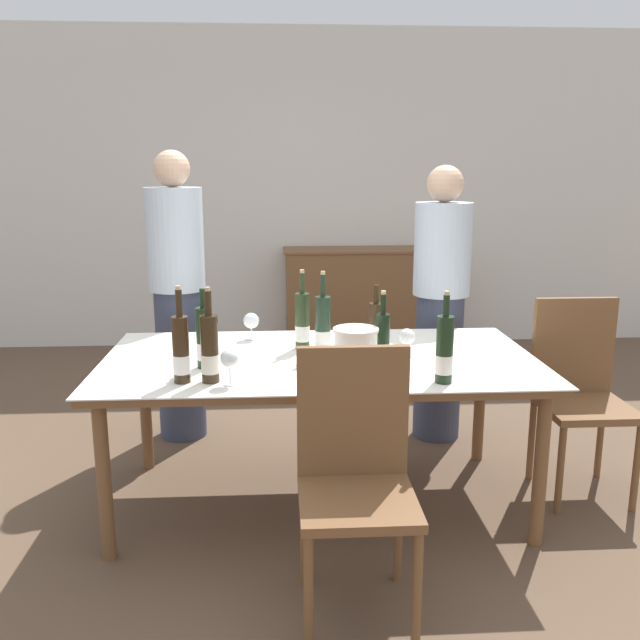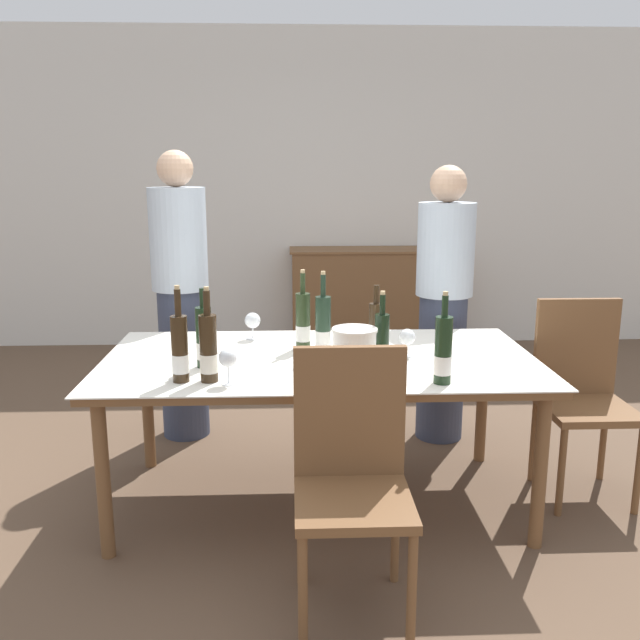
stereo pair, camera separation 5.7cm
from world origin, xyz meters
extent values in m
plane|color=brown|center=(0.00, 0.00, 0.00)|extent=(12.00, 12.00, 0.00)
cube|color=silver|center=(0.00, 3.15, 1.40)|extent=(8.00, 0.10, 2.80)
cube|color=brown|center=(0.58, 2.86, 0.45)|extent=(1.41, 0.44, 0.89)
cube|color=brown|center=(0.58, 2.86, 0.90)|extent=(1.45, 0.46, 0.02)
cylinder|color=brown|center=(-0.92, -0.44, 0.35)|extent=(0.06, 0.06, 0.70)
cylinder|color=brown|center=(0.92, -0.44, 0.35)|extent=(0.06, 0.06, 0.70)
cylinder|color=brown|center=(-0.92, 0.44, 0.35)|extent=(0.06, 0.06, 0.70)
cylinder|color=brown|center=(0.92, 0.44, 0.35)|extent=(0.06, 0.06, 0.70)
cube|color=brown|center=(0.00, 0.00, 0.71)|extent=(1.99, 1.05, 0.04)
cube|color=white|center=(0.00, 0.00, 0.73)|extent=(2.02, 1.08, 0.01)
cylinder|color=white|center=(0.13, -0.29, 0.84)|extent=(0.18, 0.18, 0.21)
cylinder|color=white|center=(0.13, -0.29, 0.94)|extent=(0.19, 0.19, 0.01)
cylinder|color=#332314|center=(-0.48, -0.34, 0.88)|extent=(0.07, 0.07, 0.28)
cylinder|color=silver|center=(-0.48, -0.34, 0.82)|extent=(0.08, 0.08, 0.08)
cylinder|color=#332314|center=(-0.48, -0.34, 1.07)|extent=(0.03, 0.03, 0.10)
cylinder|color=tan|center=(-0.48, -0.34, 1.13)|extent=(0.02, 0.02, 0.02)
cylinder|color=black|center=(0.27, -0.19, 0.86)|extent=(0.06, 0.06, 0.24)
cylinder|color=white|center=(0.27, -0.19, 0.81)|extent=(0.07, 0.07, 0.07)
cylinder|color=black|center=(0.27, -0.19, 1.03)|extent=(0.03, 0.03, 0.09)
cylinder|color=tan|center=(0.27, -0.19, 1.08)|extent=(0.02, 0.02, 0.02)
cylinder|color=#332314|center=(0.26, 0.01, 0.87)|extent=(0.06, 0.06, 0.25)
cylinder|color=white|center=(0.26, 0.01, 0.81)|extent=(0.07, 0.07, 0.07)
cylinder|color=#332314|center=(0.26, 0.01, 1.04)|extent=(0.03, 0.03, 0.09)
cylinder|color=#1E3323|center=(0.02, 0.05, 0.88)|extent=(0.07, 0.07, 0.28)
cylinder|color=white|center=(0.02, 0.05, 0.82)|extent=(0.07, 0.07, 0.08)
cylinder|color=#1E3323|center=(0.02, 0.05, 1.07)|extent=(0.02, 0.02, 0.10)
cylinder|color=tan|center=(0.02, 0.05, 1.13)|extent=(0.02, 0.02, 0.02)
cylinder|color=black|center=(-0.52, -0.13, 0.87)|extent=(0.07, 0.07, 0.27)
cylinder|color=white|center=(-0.52, -0.13, 0.81)|extent=(0.07, 0.07, 0.08)
cylinder|color=black|center=(-0.52, -0.13, 1.05)|extent=(0.03, 0.03, 0.09)
cylinder|color=#332314|center=(-0.59, -0.34, 0.88)|extent=(0.07, 0.07, 0.28)
cylinder|color=white|center=(-0.59, -0.34, 0.82)|extent=(0.07, 0.07, 0.08)
cylinder|color=#332314|center=(-0.59, -0.34, 1.07)|extent=(0.03, 0.03, 0.11)
cylinder|color=tan|center=(-0.59, -0.34, 1.14)|extent=(0.02, 0.02, 0.02)
cylinder|color=black|center=(0.49, -0.41, 0.88)|extent=(0.07, 0.07, 0.28)
cylinder|color=white|center=(0.49, -0.41, 0.82)|extent=(0.07, 0.07, 0.08)
cylinder|color=black|center=(0.49, -0.41, 1.06)|extent=(0.03, 0.03, 0.09)
cylinder|color=tan|center=(0.49, -0.41, 1.11)|extent=(0.02, 0.02, 0.02)
cylinder|color=#28381E|center=(-0.08, 0.17, 0.88)|extent=(0.07, 0.07, 0.28)
cylinder|color=white|center=(-0.08, 0.17, 0.81)|extent=(0.07, 0.07, 0.08)
cylinder|color=#28381E|center=(-0.08, 0.17, 1.06)|extent=(0.02, 0.02, 0.10)
cylinder|color=tan|center=(-0.08, 0.17, 1.12)|extent=(0.02, 0.02, 0.02)
cylinder|color=white|center=(0.41, 0.00, 0.74)|extent=(0.07, 0.07, 0.00)
cylinder|color=white|center=(0.41, 0.00, 0.77)|extent=(0.01, 0.01, 0.06)
sphere|color=white|center=(0.41, 0.00, 0.83)|extent=(0.08, 0.08, 0.08)
cylinder|color=white|center=(-0.39, -0.39, 0.74)|extent=(0.06, 0.06, 0.00)
cylinder|color=white|center=(-0.39, -0.39, 0.78)|extent=(0.01, 0.01, 0.08)
sphere|color=white|center=(-0.39, -0.39, 0.85)|extent=(0.08, 0.08, 0.08)
cylinder|color=white|center=(-0.33, 0.37, 0.74)|extent=(0.07, 0.07, 0.00)
cylinder|color=white|center=(-0.33, 0.37, 0.78)|extent=(0.01, 0.01, 0.07)
sphere|color=white|center=(-0.33, 0.37, 0.84)|extent=(0.08, 0.08, 0.08)
cylinder|color=brown|center=(-0.10, -1.04, 0.21)|extent=(0.03, 0.03, 0.43)
cylinder|color=brown|center=(0.27, -1.04, 0.21)|extent=(0.03, 0.03, 0.43)
cylinder|color=brown|center=(-0.10, -0.67, 0.21)|extent=(0.03, 0.03, 0.43)
cylinder|color=brown|center=(0.27, -0.67, 0.21)|extent=(0.03, 0.03, 0.43)
cube|color=brown|center=(0.08, -0.85, 0.44)|extent=(0.42, 0.42, 0.04)
cube|color=brown|center=(0.08, -0.66, 0.71)|extent=(0.42, 0.04, 0.51)
cylinder|color=brown|center=(1.12, -0.18, 0.22)|extent=(0.03, 0.03, 0.44)
cylinder|color=brown|center=(1.49, -0.18, 0.22)|extent=(0.03, 0.03, 0.44)
cylinder|color=brown|center=(1.12, 0.18, 0.22)|extent=(0.03, 0.03, 0.44)
cylinder|color=brown|center=(1.49, 0.18, 0.22)|extent=(0.03, 0.03, 0.44)
cube|color=brown|center=(1.31, 0.00, 0.46)|extent=(0.42, 0.42, 0.04)
cube|color=brown|center=(1.31, 0.19, 0.72)|extent=(0.42, 0.04, 0.50)
cylinder|color=#383F56|center=(-0.79, 0.91, 0.45)|extent=(0.28, 0.28, 0.91)
cylinder|color=silver|center=(-0.79, 0.91, 1.20)|extent=(0.33, 0.33, 0.59)
sphere|color=#DBAD89|center=(-0.79, 0.91, 1.60)|extent=(0.21, 0.21, 0.21)
cylinder|color=#383F56|center=(0.76, 0.80, 0.44)|extent=(0.28, 0.28, 0.88)
cylinder|color=silver|center=(0.76, 0.80, 1.15)|extent=(0.33, 0.33, 0.54)
sphere|color=#DBAD89|center=(0.76, 0.80, 1.52)|extent=(0.21, 0.21, 0.21)
camera|label=1|loc=(-0.19, -3.06, 1.61)|focal=38.00mm
camera|label=2|loc=(-0.13, -3.06, 1.61)|focal=38.00mm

